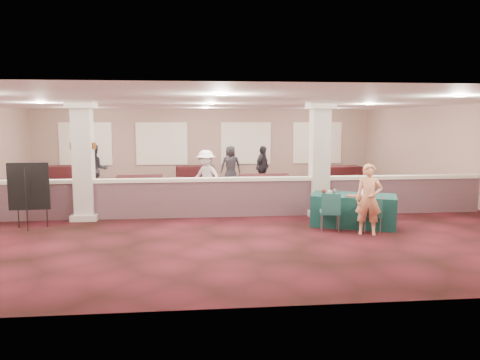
{
  "coord_description": "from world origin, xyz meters",
  "views": [
    {
      "loc": [
        -0.59,
        -14.4,
        2.67
      ],
      "look_at": [
        0.69,
        -2.0,
        1.09
      ],
      "focal_mm": 35.0,
      "sensor_mm": 36.0,
      "label": 1
    }
  ],
  "objects": [
    {
      "name": "near_table",
      "position": [
        3.5,
        -3.0,
        0.4
      ],
      "size": [
        2.32,
        1.74,
        0.8
      ],
      "primitive_type": "cube",
      "rotation": [
        0.0,
        0.0,
        -0.38
      ],
      "color": "#0E3532",
      "rests_on": "ground"
    },
    {
      "name": "laptop_base",
      "position": [
        3.78,
        -3.17,
        0.81
      ],
      "size": [
        0.43,
        0.37,
        0.02
      ],
      "primitive_type": "cube",
      "rotation": [
        0.0,
        0.0,
        -0.38
      ],
      "color": "silver",
      "rests_on": "near_table"
    },
    {
      "name": "screen_glow",
      "position": [
        3.83,
        -3.06,
        0.92
      ],
      "size": [
        0.31,
        0.13,
        0.21
      ],
      "primitive_type": "cube",
      "rotation": [
        0.0,
        0.0,
        -0.38
      ],
      "color": "silver",
      "rests_on": "near_table"
    },
    {
      "name": "conf_chair_side",
      "position": [
        2.71,
        -3.59,
        0.56
      ],
      "size": [
        0.56,
        0.57,
        0.95
      ],
      "rotation": [
        0.0,
        0.0,
        -0.21
      ],
      "color": "#1E5457",
      "rests_on": "ground"
    },
    {
      "name": "easel_board",
      "position": [
        -4.6,
        -2.57,
        1.05
      ],
      "size": [
        0.98,
        0.5,
        1.66
      ],
      "rotation": [
        0.0,
        0.0,
        0.05
      ],
      "color": "black",
      "rests_on": "ground"
    },
    {
      "name": "far_table_front_center",
      "position": [
        2.0,
        2.19,
        0.36
      ],
      "size": [
        1.83,
        0.97,
        0.73
      ],
      "primitive_type": "cube",
      "rotation": [
        0.0,
        0.0,
        -0.04
      ],
      "color": "black",
      "rests_on": "ground"
    },
    {
      "name": "partition_wall",
      "position": [
        0.0,
        -1.5,
        0.57
      ],
      "size": [
        15.6,
        0.28,
        1.1
      ],
      "color": "brown",
      "rests_on": "ground"
    },
    {
      "name": "far_table_back_center",
      "position": [
        -0.47,
        6.5,
        0.33
      ],
      "size": [
        1.72,
        0.99,
        0.66
      ],
      "primitive_type": "cube",
      "rotation": [
        0.0,
        0.0,
        0.11
      ],
      "color": "black",
      "rests_on": "ground"
    },
    {
      "name": "far_table_back_left",
      "position": [
        -6.14,
        6.03,
        0.38
      ],
      "size": [
        2.03,
        1.28,
        0.77
      ],
      "primitive_type": "cube",
      "rotation": [
        0.0,
        0.0,
        0.19
      ],
      "color": "black",
      "rests_on": "ground"
    },
    {
      "name": "attendee_a",
      "position": [
        -4.05,
        2.7,
        0.92
      ],
      "size": [
        0.99,
        0.74,
        1.84
      ],
      "primitive_type": "imported",
      "rotation": [
        0.0,
        0.0,
        0.31
      ],
      "color": "black",
      "rests_on": "ground"
    },
    {
      "name": "column_right",
      "position": [
        3.0,
        -1.5,
        1.64
      ],
      "size": [
        0.72,
        0.72,
        3.2
      ],
      "color": "beige",
      "rests_on": "ground"
    },
    {
      "name": "scissors",
      "position": [
        4.05,
        -3.55,
        0.81
      ],
      "size": [
        0.13,
        0.08,
        0.01
      ],
      "primitive_type": "cube",
      "rotation": [
        0.0,
        0.0,
        -0.38
      ],
      "color": "red",
      "rests_on": "near_table"
    },
    {
      "name": "sconce_left",
      "position": [
        -3.78,
        -1.5,
        2.0
      ],
      "size": [
        0.12,
        0.12,
        0.18
      ],
      "color": "brown",
      "rests_on": "column_left"
    },
    {
      "name": "sconce_right",
      "position": [
        -3.22,
        -1.5,
        2.0
      ],
      "size": [
        0.12,
        0.12,
        0.18
      ],
      "color": "brown",
      "rests_on": "column_left"
    },
    {
      "name": "far_table_front_right",
      "position": [
        5.9,
        1.45,
        0.32
      ],
      "size": [
        1.75,
        1.19,
        0.65
      ],
      "primitive_type": "cube",
      "rotation": [
        0.0,
        0.0,
        -0.27
      ],
      "color": "black",
      "rests_on": "ground"
    },
    {
      "name": "far_table_front_left",
      "position": [
        -2.5,
        2.79,
        0.34
      ],
      "size": [
        1.71,
        0.9,
        0.68
      ],
      "primitive_type": "cube",
      "rotation": [
        0.0,
        0.0,
        0.04
      ],
      "color": "black",
      "rests_on": "ground"
    },
    {
      "name": "wall_front",
      "position": [
        0.0,
        -8.0,
        1.6
      ],
      "size": [
        16.0,
        0.04,
        3.2
      ],
      "primitive_type": "cube",
      "color": "gray",
      "rests_on": "ground"
    },
    {
      "name": "wall_back",
      "position": [
        0.0,
        8.0,
        1.6
      ],
      "size": [
        16.0,
        0.04,
        3.2
      ],
      "primitive_type": "cube",
      "color": "gray",
      "rests_on": "ground"
    },
    {
      "name": "woman",
      "position": [
        3.53,
        -3.94,
        0.84
      ],
      "size": [
        0.7,
        0.58,
        1.68
      ],
      "primitive_type": "imported",
      "rotation": [
        0.0,
        0.0,
        -0.34
      ],
      "color": "#DB845F",
      "rests_on": "ground"
    },
    {
      "name": "attendee_d",
      "position": [
        0.97,
        4.52,
        0.83
      ],
      "size": [
        0.82,
        0.45,
        1.66
      ],
      "primitive_type": "imported",
      "rotation": [
        0.0,
        0.0,
        3.15
      ],
      "color": "black",
      "rests_on": "ground"
    },
    {
      "name": "yarn_red",
      "position": [
        2.81,
        -2.66,
        0.85
      ],
      "size": [
        0.11,
        0.11,
        0.11
      ],
      "primitive_type": "sphere",
      "color": "maroon",
      "rests_on": "near_table"
    },
    {
      "name": "yarn_cream",
      "position": [
        2.9,
        -2.88,
        0.86
      ],
      "size": [
        0.12,
        0.12,
        0.12
      ],
      "primitive_type": "sphere",
      "color": "beige",
      "rests_on": "near_table"
    },
    {
      "name": "laptop_screen",
      "position": [
        3.83,
        -3.06,
        0.94
      ],
      "size": [
        0.34,
        0.15,
        0.24
      ],
      "primitive_type": "cube",
      "rotation": [
        0.0,
        0.0,
        -0.38
      ],
      "color": "silver",
      "rests_on": "near_table"
    },
    {
      "name": "conf_chair_main",
      "position": [
        3.68,
        -3.83,
        0.5
      ],
      "size": [
        0.53,
        0.54,
        0.85
      ],
      "rotation": [
        0.0,
        0.0,
        -0.3
      ],
      "color": "#1E5457",
      "rests_on": "ground"
    },
    {
      "name": "wall_right",
      "position": [
        8.0,
        0.0,
        1.6
      ],
      "size": [
        0.04,
        16.0,
        3.2
      ],
      "primitive_type": "cube",
      "color": "gray",
      "rests_on": "ground"
    },
    {
      "name": "yarn_grey",
      "position": [
        3.09,
        -2.69,
        0.86
      ],
      "size": [
        0.11,
        0.11,
        0.11
      ],
      "primitive_type": "sphere",
      "color": "#545459",
      "rests_on": "near_table"
    },
    {
      "name": "far_table_back_right",
      "position": [
        5.63,
        4.96,
        0.37
      ],
      "size": [
        1.86,
        0.97,
        0.74
      ],
      "primitive_type": "cube",
      "rotation": [
        0.0,
        0.0,
        0.03
      ],
      "color": "black",
      "rests_on": "ground"
    },
    {
      "name": "attendee_b",
      "position": [
        -0.14,
        0.77,
        0.86
      ],
      "size": [
        1.18,
        1.08,
        1.73
      ],
      "primitive_type": "imported",
      "rotation": [
        0.0,
        0.0,
        -0.67
      ],
      "color": "#BBBCB7",
      "rests_on": "ground"
    },
    {
      "name": "attendee_c",
      "position": [
        2.14,
        3.58,
        0.85
      ],
      "size": [
        0.95,
        1.09,
        1.7
      ],
      "primitive_type": "imported",
      "rotation": [
        0.0,
        0.0,
        0.98
      ],
      "color": "black",
      "rests_on": "ground"
    },
    {
      "name": "ground",
      "position": [
        0.0,
        0.0,
        0.0
      ],
      "size": [
        16.0,
        16.0,
        0.0
      ],
      "primitive_type": "plane",
      "color": "#4D131D",
      "rests_on": "ground"
    },
    {
      "name": "ceiling",
      "position": [
        0.0,
        0.0,
        3.2
      ],
      "size": [
        16.0,
        16.0,
        0.02
      ],
      "primitive_type": "cube",
      "color": "white",
      "rests_on": "wall_back"
    },
    {
      "name": "knitting",
      "position": [
        3.45,
        -3.27,
        0.82
      ],
      "size": [
        0.53,
        0.47,
        0.03
      ],
      "primitive_type": "cube",
      "rotation": [
        0.0,
        0.0,
        -0.38
      ],
      "color": "#C4461F",
      "rests_on": "near_table"
    },
    {
      "name": "column_left",
      "position": [
        -3.5,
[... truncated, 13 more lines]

